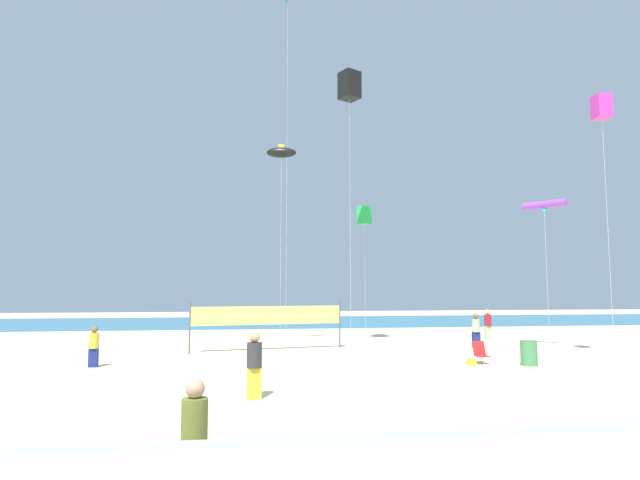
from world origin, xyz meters
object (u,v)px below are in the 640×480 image
(beachgoer_sage_shirt, at_px, (476,329))
(volleyball_net, at_px, (268,317))
(kite_violet_tube, at_px, (544,205))
(beachgoer_mustard_shirt, at_px, (94,345))
(trash_barrel, at_px, (529,353))
(kite_green_box, at_px, (364,215))
(beachgoer_charcoal_shirt, at_px, (254,362))
(toddler_figure, at_px, (233,465))
(folding_beach_chair, at_px, (481,352))
(kite_black_inflatable, at_px, (281,153))
(kite_magenta_box, at_px, (602,107))
(mother_figure, at_px, (194,434))
(beachgoer_maroon_shirt, at_px, (488,323))
(beach_handbag, at_px, (471,362))
(kite_black_box, at_px, (349,86))

(beachgoer_sage_shirt, distance_m, volleyball_net, 10.82)
(kite_violet_tube, bearing_deg, beachgoer_sage_shirt, 151.47)
(beachgoer_mustard_shirt, bearing_deg, trash_barrel, -161.39)
(beachgoer_sage_shirt, bearing_deg, kite_green_box, 164.95)
(beachgoer_mustard_shirt, distance_m, beachgoer_charcoal_shirt, 9.21)
(toddler_figure, height_order, folding_beach_chair, folding_beach_chair)
(kite_green_box, bearing_deg, beachgoer_charcoal_shirt, -113.88)
(beachgoer_sage_shirt, bearing_deg, beachgoer_charcoal_shirt, -110.21)
(kite_green_box, xyz_separation_m, kite_black_inflatable, (-5.11, -1.40, 3.26))
(kite_violet_tube, bearing_deg, kite_magenta_box, -92.63)
(mother_figure, height_order, beachgoer_mustard_shirt, mother_figure)
(volleyball_net, height_order, kite_magenta_box, kite_magenta_box)
(toddler_figure, relative_size, trash_barrel, 0.77)
(kite_violet_tube, xyz_separation_m, kite_magenta_box, (-0.23, -4.91, 3.40))
(toddler_figure, xyz_separation_m, beachgoer_maroon_shirt, (15.02, 22.36, 0.57))
(kite_magenta_box, distance_m, kite_black_inflatable, 15.95)
(beachgoer_mustard_shirt, height_order, kite_green_box, kite_green_box)
(beachgoer_sage_shirt, bearing_deg, toddler_figure, -98.29)
(beachgoer_charcoal_shirt, xyz_separation_m, beachgoer_sage_shirt, (11.84, 11.46, -0.03))
(beachgoer_charcoal_shirt, bearing_deg, trash_barrel, -27.94)
(beachgoer_maroon_shirt, distance_m, folding_beach_chair, 11.17)
(beachgoer_sage_shirt, bearing_deg, beachgoer_maroon_shirt, 82.39)
(mother_figure, xyz_separation_m, kite_magenta_box, (15.78, 11.75, 9.82))
(kite_violet_tube, relative_size, kite_black_inflatable, 0.67)
(toddler_figure, height_order, volleyball_net, volleyball_net)
(trash_barrel, distance_m, kite_green_box, 13.48)
(mother_figure, distance_m, toddler_figure, 0.74)
(folding_beach_chair, distance_m, kite_black_inflatable, 15.32)
(kite_black_inflatable, bearing_deg, toddler_figure, -96.32)
(beachgoer_maroon_shirt, distance_m, kite_green_box, 9.95)
(folding_beach_chair, xyz_separation_m, trash_barrel, (1.64, -0.82, 0.03))
(toddler_figure, height_order, kite_magenta_box, kite_magenta_box)
(folding_beach_chair, bearing_deg, kite_green_box, 133.61)
(toddler_figure, height_order, beachgoer_charcoal_shirt, beachgoer_charcoal_shirt)
(beach_handbag, relative_size, kite_violet_tube, 0.05)
(volleyball_net, bearing_deg, toddler_figure, -94.79)
(folding_beach_chair, relative_size, kite_green_box, 0.11)
(trash_barrel, bearing_deg, mother_figure, -135.69)
(beachgoer_sage_shirt, bearing_deg, trash_barrel, -71.96)
(beachgoer_sage_shirt, bearing_deg, kite_black_inflatable, -170.01)
(volleyball_net, distance_m, kite_green_box, 9.17)
(kite_black_box, bearing_deg, volleyball_net, 174.04)
(kite_black_inflatable, bearing_deg, volleyball_net, -107.02)
(beachgoer_maroon_shirt, bearing_deg, beachgoer_charcoal_shirt, 140.40)
(mother_figure, relative_size, trash_barrel, 1.70)
(folding_beach_chair, xyz_separation_m, beach_handbag, (-0.61, -0.46, -0.33))
(kite_black_box, bearing_deg, beachgoer_mustard_shirt, -158.90)
(beachgoer_maroon_shirt, xyz_separation_m, kite_black_box, (-9.38, -4.22, 12.64))
(beachgoer_sage_shirt, xyz_separation_m, beachgoer_maroon_shirt, (2.67, 4.06, 0.03))
(mother_figure, height_order, volleyball_net, volleyball_net)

